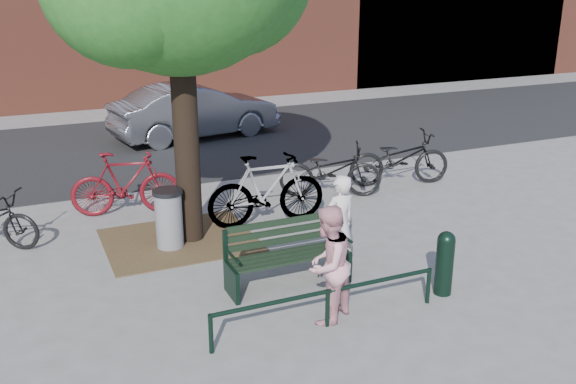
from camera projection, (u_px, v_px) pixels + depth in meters
name	position (u px, v px, depth m)	size (l,w,h in m)	color
ground	(289.00, 285.00, 9.05)	(90.00, 90.00, 0.00)	gray
dirt_pit	(180.00, 240.00, 10.58)	(2.40, 2.00, 0.02)	brown
road	(156.00, 146.00, 16.42)	(40.00, 7.00, 0.01)	black
park_bench	(286.00, 252.00, 8.96)	(1.74, 0.54, 0.97)	black
guard_railing	(328.00, 297.00, 7.88)	(3.06, 0.06, 0.51)	black
person_left	(339.00, 224.00, 9.27)	(0.54, 0.35, 1.48)	silver
person_right	(327.00, 265.00, 7.92)	(0.74, 0.58, 1.53)	pink
bollard	(445.00, 261.00, 8.68)	(0.24, 0.24, 0.91)	black
litter_bin	(169.00, 219.00, 10.17)	(0.47, 0.47, 0.97)	gray
bicycle_b	(126.00, 183.00, 11.56)	(0.56, 1.97, 1.18)	#530B12
bicycle_c	(330.00, 170.00, 12.56)	(0.70, 2.00, 1.05)	black
bicycle_d	(267.00, 190.00, 11.09)	(0.60, 2.11, 1.27)	gray
bicycle_e	(399.00, 159.00, 13.25)	(0.74, 2.13, 1.12)	black
parked_car	(195.00, 111.00, 17.05)	(1.54, 4.42, 1.46)	slate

